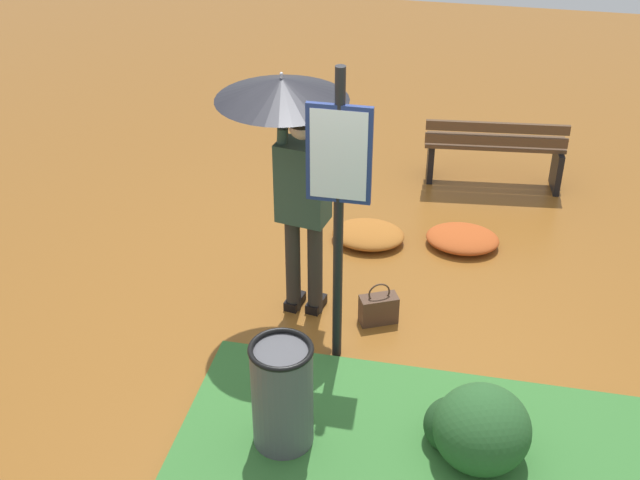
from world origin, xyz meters
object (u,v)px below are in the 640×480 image
person_with_umbrella (291,137)px  info_sign_post (339,188)px  trash_bin (282,397)px  park_bench (495,149)px  handbag (379,309)px

person_with_umbrella → info_sign_post: 0.68m
info_sign_post → trash_bin: (0.17, 0.98, -1.03)m
info_sign_post → person_with_umbrella: bearing=-48.3°
info_sign_post → park_bench: (-1.05, -3.01, -1.04)m
park_bench → trash_bin: 4.17m
person_with_umbrella → trash_bin: person_with_umbrella is taller
info_sign_post → handbag: (-0.25, -0.47, -1.32)m
person_with_umbrella → park_bench: size_ratio=1.46×
person_with_umbrella → park_bench: person_with_umbrella is taller
info_sign_post → trash_bin: 1.43m
person_with_umbrella → trash_bin: (-0.27, 1.48, -1.13)m
info_sign_post → park_bench: bearing=-109.3°
info_sign_post → park_bench: 3.35m
trash_bin → handbag: bearing=-106.2°
handbag → park_bench: (-0.80, -2.54, 0.28)m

